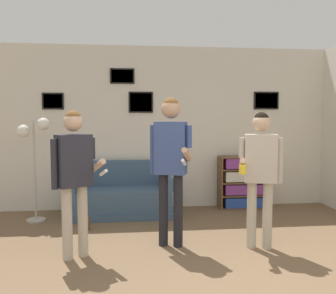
% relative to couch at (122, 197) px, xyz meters
% --- Properties ---
extents(wall_back, '(7.96, 0.08, 2.70)m').
position_rel_couch_xyz_m(wall_back, '(0.75, 0.42, 1.07)').
color(wall_back, silver).
rests_on(wall_back, ground_plane).
extents(couch, '(1.58, 0.80, 0.82)m').
position_rel_couch_xyz_m(couch, '(0.00, 0.00, 0.00)').
color(couch, '#3D5670').
rests_on(couch, ground_plane).
extents(bookshelf, '(0.82, 0.30, 0.88)m').
position_rel_couch_xyz_m(bookshelf, '(2.03, 0.20, 0.16)').
color(bookshelf, brown).
rests_on(bookshelf, ground_plane).
extents(floor_lamp, '(0.46, 0.28, 1.52)m').
position_rel_couch_xyz_m(floor_lamp, '(-1.25, -0.24, 0.85)').
color(floor_lamp, '#ADA89E').
rests_on(floor_lamp, ground_plane).
extents(person_player_foreground_left, '(0.59, 0.36, 1.61)m').
position_rel_couch_xyz_m(person_player_foreground_left, '(-0.48, -1.78, 0.70)').
color(person_player_foreground_left, '#B7AD99').
rests_on(person_player_foreground_left, ground_plane).
extents(person_player_foreground_center, '(0.47, 0.57, 1.76)m').
position_rel_couch_xyz_m(person_player_foreground_center, '(0.59, -1.53, 0.81)').
color(person_player_foreground_center, black).
rests_on(person_player_foreground_center, ground_plane).
extents(person_watcher_holding_cup, '(0.56, 0.38, 1.59)m').
position_rel_couch_xyz_m(person_watcher_holding_cup, '(1.61, -1.71, 0.69)').
color(person_watcher_holding_cup, '#B7AD99').
rests_on(person_watcher_holding_cup, ground_plane).
extents(bottle_on_floor, '(0.07, 0.07, 0.29)m').
position_rel_couch_xyz_m(bottle_on_floor, '(-0.46, -0.79, -0.17)').
color(bottle_on_floor, brown).
rests_on(bottle_on_floor, ground_plane).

